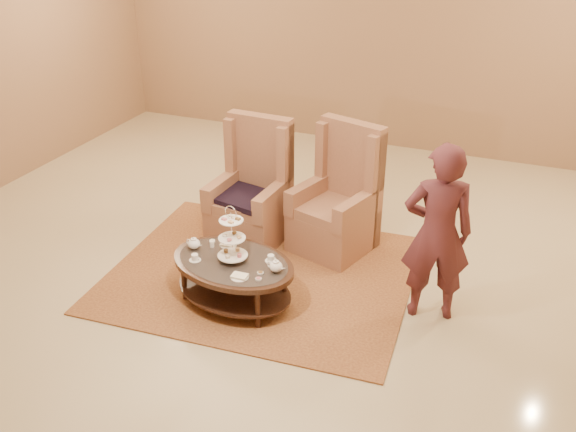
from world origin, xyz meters
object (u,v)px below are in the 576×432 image
at_px(tea_table, 233,268).
at_px(armchair_right, 339,208).
at_px(armchair_left, 253,200).
at_px(person, 437,233).

bearing_deg(tea_table, armchair_right, 77.51).
bearing_deg(armchair_right, tea_table, -95.48).
xyz_separation_m(tea_table, armchair_left, (-0.34, 1.13, 0.09)).
xyz_separation_m(armchair_left, armchair_right, (0.87, 0.16, -0.00)).
bearing_deg(armchair_left, person, -14.99).
height_order(armchair_left, armchair_right, armchair_right).
relative_size(tea_table, person, 0.80).
xyz_separation_m(tea_table, person, (1.62, 0.48, 0.44)).
distance_m(tea_table, armchair_right, 1.40).
distance_m(tea_table, person, 1.75).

